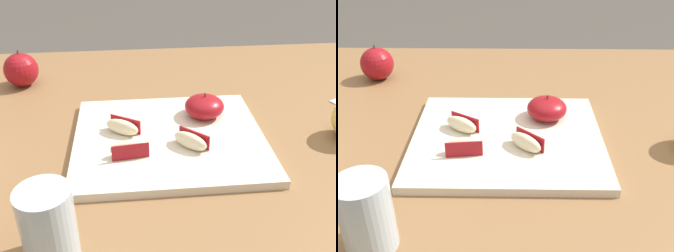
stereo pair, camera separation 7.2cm
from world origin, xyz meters
TOP-DOWN VIEW (x-y plane):
  - dining_table at (0.00, 0.00)m, footprint 1.31×0.90m
  - cutting_board at (-0.00, -0.07)m, footprint 0.35×0.31m
  - apple_half_skin_up at (0.08, 0.00)m, footprint 0.08×0.08m
  - apple_wedge_middle at (-0.08, -0.05)m, footprint 0.07×0.05m
  - apple_wedge_front at (0.03, -0.11)m, footprint 0.06×0.06m
  - apple_wedge_right at (-0.07, -0.13)m, footprint 0.07×0.03m
  - whole_apple_red_delicious at (-0.32, 0.22)m, footprint 0.08×0.08m
  - drinking_glass_water at (-0.17, -0.32)m, footprint 0.07×0.07m

SIDE VIEW (x-z plane):
  - dining_table at x=0.00m, z-range 0.27..1.00m
  - cutting_board at x=0.00m, z-range 0.73..0.75m
  - apple_wedge_middle at x=-0.08m, z-range 0.75..0.78m
  - apple_wedge_front at x=0.03m, z-range 0.75..0.78m
  - apple_wedge_right at x=-0.07m, z-range 0.75..0.78m
  - apple_half_skin_up at x=0.08m, z-range 0.74..0.79m
  - whole_apple_red_delicious at x=-0.32m, z-range 0.73..0.81m
  - drinking_glass_water at x=-0.17m, z-range 0.73..0.84m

